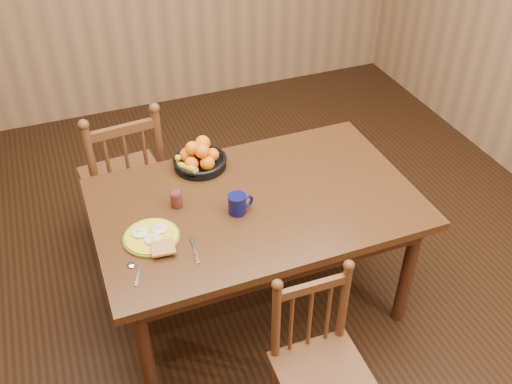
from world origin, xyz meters
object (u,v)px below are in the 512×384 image
object	(u,v)px
dining_table	(256,213)
breakfast_plate	(152,237)
chair_near	(320,366)
coffee_mug	(238,204)
chair_far	(125,180)
fruit_bowl	(199,158)

from	to	relation	value
dining_table	breakfast_plate	world-z (taller)	breakfast_plate
chair_near	coffee_mug	bearing A→B (deg)	99.63
dining_table	chair_far	size ratio (longest dim) A/B	1.57
chair_near	coffee_mug	world-z (taller)	chair_near
chair_near	breakfast_plate	bearing A→B (deg)	129.43
breakfast_plate	fruit_bowl	distance (m)	0.60
dining_table	chair_far	world-z (taller)	chair_far
chair_far	chair_near	distance (m)	1.63
dining_table	breakfast_plate	distance (m)	0.57
breakfast_plate	fruit_bowl	size ratio (longest dim) A/B	1.01
chair_far	chair_near	size ratio (longest dim) A/B	1.19
chair_far	fruit_bowl	xyz separation A→B (m)	(0.37, -0.37, 0.31)
breakfast_plate	coffee_mug	world-z (taller)	coffee_mug
chair_far	coffee_mug	size ratio (longest dim) A/B	7.62
chair_far	dining_table	bearing A→B (deg)	120.73
dining_table	coffee_mug	distance (m)	0.19
chair_near	coffee_mug	distance (m)	0.84
chair_near	dining_table	bearing A→B (deg)	90.83
breakfast_plate	fruit_bowl	xyz separation A→B (m)	(0.37, 0.47, 0.04)
breakfast_plate	chair_far	bearing A→B (deg)	89.77
breakfast_plate	chair_near	bearing A→B (deg)	-52.02
dining_table	breakfast_plate	xyz separation A→B (m)	(-0.55, -0.09, 0.10)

